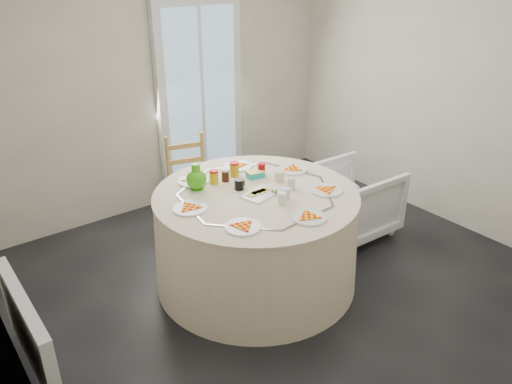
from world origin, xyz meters
TOP-DOWN VIEW (x-y plane):
  - floor at (0.00, 0.00)m, footprint 4.00×4.00m
  - wall_back at (0.00, 2.00)m, footprint 4.00×0.02m
  - wall_right at (2.00, 0.00)m, footprint 0.02×4.00m
  - glass_door at (0.40, 1.95)m, footprint 1.00×0.08m
  - radiator at (-1.94, 0.20)m, footprint 0.07×1.00m
  - table at (-0.17, 0.23)m, footprint 1.64×1.64m
  - wooden_chair at (-0.12, 1.35)m, footprint 0.49×0.48m
  - armchair at (1.04, 0.30)m, footprint 0.70×0.75m
  - place_settings at (-0.17, 0.23)m, footprint 1.60×1.60m
  - jar_cluster at (-0.14, 0.53)m, footprint 0.49×0.28m
  - butter_tub at (0.01, 0.48)m, footprint 0.16×0.13m
  - green_pitcher at (-0.50, 0.57)m, footprint 0.17×0.17m
  - cheese_platter at (-0.16, 0.19)m, footprint 0.33×0.25m
  - mugs_glasses at (-0.05, 0.25)m, footprint 0.71×0.71m

SIDE VIEW (x-z plane):
  - floor at x=0.00m, z-range 0.00..0.00m
  - table at x=-0.17m, z-range -0.04..0.79m
  - radiator at x=-1.94m, z-range 0.10..0.66m
  - armchair at x=1.04m, z-range 0.02..0.76m
  - wooden_chair at x=-0.12m, z-range 0.02..0.92m
  - place_settings at x=-0.17m, z-range 0.76..0.78m
  - cheese_platter at x=-0.16m, z-range 0.75..0.79m
  - butter_tub at x=0.01m, z-range 0.76..0.81m
  - mugs_glasses at x=-0.05m, z-range 0.76..0.86m
  - jar_cluster at x=-0.14m, z-range 0.75..0.89m
  - green_pitcher at x=-0.50m, z-range 0.77..0.97m
  - glass_door at x=0.40m, z-range 0.00..2.10m
  - wall_back at x=0.00m, z-range 0.00..2.60m
  - wall_right at x=2.00m, z-range 0.00..2.60m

